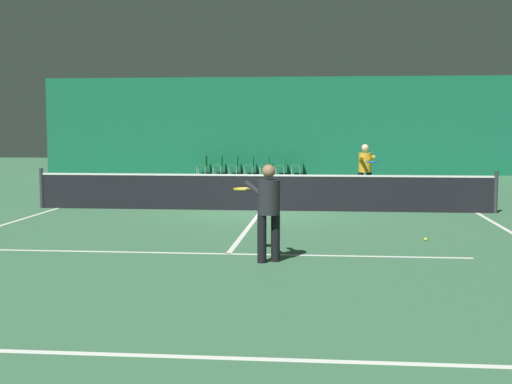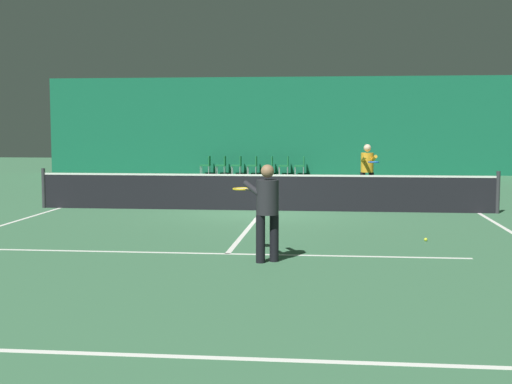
% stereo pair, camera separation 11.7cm
% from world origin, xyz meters
% --- Properties ---
extents(ground_plane, '(60.00, 60.00, 0.00)m').
position_xyz_m(ground_plane, '(0.00, 0.00, 0.00)').
color(ground_plane, '#3D704C').
extents(backdrop_curtain, '(23.00, 0.12, 4.44)m').
position_xyz_m(backdrop_curtain, '(0.00, 14.31, 2.22)').
color(backdrop_curtain, '#146042').
rests_on(backdrop_curtain, ground).
extents(court_line_baseline_far, '(11.00, 0.10, 0.00)m').
position_xyz_m(court_line_baseline_far, '(0.00, 11.90, 0.00)').
color(court_line_baseline_far, white).
rests_on(court_line_baseline_far, ground).
extents(court_line_baseline_near, '(11.00, 0.10, 0.00)m').
position_xyz_m(court_line_baseline_near, '(0.00, -11.90, 0.00)').
color(court_line_baseline_near, white).
rests_on(court_line_baseline_near, ground).
extents(court_line_service_far, '(8.25, 0.10, 0.00)m').
position_xyz_m(court_line_service_far, '(0.00, 6.40, 0.00)').
color(court_line_service_far, white).
rests_on(court_line_service_far, ground).
extents(court_line_service_near, '(8.25, 0.10, 0.00)m').
position_xyz_m(court_line_service_near, '(0.00, -6.40, 0.00)').
color(court_line_service_near, white).
rests_on(court_line_service_near, ground).
extents(court_line_sideline_left, '(0.10, 23.80, 0.00)m').
position_xyz_m(court_line_sideline_left, '(-5.50, 0.00, 0.00)').
color(court_line_sideline_left, white).
rests_on(court_line_sideline_left, ground).
extents(court_line_sideline_right, '(0.10, 23.80, 0.00)m').
position_xyz_m(court_line_sideline_right, '(5.50, 0.00, 0.00)').
color(court_line_sideline_right, white).
rests_on(court_line_sideline_right, ground).
extents(court_line_centre, '(0.10, 12.80, 0.00)m').
position_xyz_m(court_line_centre, '(0.00, 0.00, 0.00)').
color(court_line_centre, white).
rests_on(court_line_centre, ground).
extents(tennis_net, '(12.00, 0.10, 1.07)m').
position_xyz_m(tennis_net, '(0.00, 0.00, 0.51)').
color(tennis_net, black).
rests_on(tennis_net, ground).
extents(player_near, '(0.99, 1.29, 1.58)m').
position_xyz_m(player_near, '(0.73, -7.03, 0.92)').
color(player_near, black).
rests_on(player_near, ground).
extents(player_far, '(0.53, 1.38, 1.66)m').
position_xyz_m(player_far, '(2.85, 3.25, 0.97)').
color(player_far, black).
rests_on(player_far, ground).
extents(courtside_chair_0, '(0.44, 0.44, 0.84)m').
position_xyz_m(courtside_chair_0, '(-3.92, 13.76, 0.49)').
color(courtside_chair_0, '#99999E').
rests_on(courtside_chair_0, ground).
extents(courtside_chair_1, '(0.44, 0.44, 0.84)m').
position_xyz_m(courtside_chair_1, '(-3.20, 13.76, 0.49)').
color(courtside_chair_1, '#99999E').
rests_on(courtside_chair_1, ground).
extents(courtside_chair_2, '(0.44, 0.44, 0.84)m').
position_xyz_m(courtside_chair_2, '(-2.48, 13.76, 0.49)').
color(courtside_chair_2, '#99999E').
rests_on(courtside_chair_2, ground).
extents(courtside_chair_3, '(0.44, 0.44, 0.84)m').
position_xyz_m(courtside_chair_3, '(-1.76, 13.76, 0.49)').
color(courtside_chair_3, '#99999E').
rests_on(courtside_chair_3, ground).
extents(courtside_chair_4, '(0.44, 0.44, 0.84)m').
position_xyz_m(courtside_chair_4, '(-1.04, 13.76, 0.49)').
color(courtside_chair_4, '#99999E').
rests_on(courtside_chair_4, ground).
extents(courtside_chair_5, '(0.44, 0.44, 0.84)m').
position_xyz_m(courtside_chair_5, '(-0.32, 13.76, 0.49)').
color(courtside_chair_5, '#99999E').
rests_on(courtside_chair_5, ground).
extents(courtside_chair_6, '(0.44, 0.44, 0.84)m').
position_xyz_m(courtside_chair_6, '(0.40, 13.76, 0.49)').
color(courtside_chair_6, '#99999E').
rests_on(courtside_chair_6, ground).
extents(tennis_ball, '(0.07, 0.07, 0.07)m').
position_xyz_m(tennis_ball, '(3.58, -4.65, 0.03)').
color(tennis_ball, '#D1DB33').
rests_on(tennis_ball, ground).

